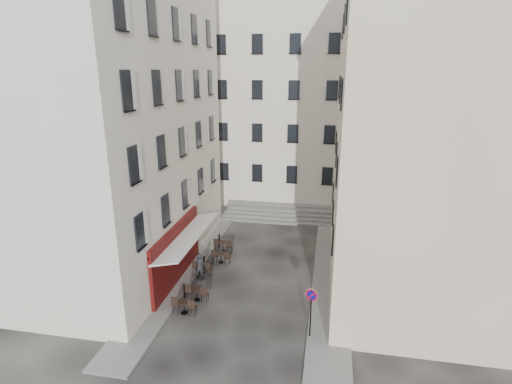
% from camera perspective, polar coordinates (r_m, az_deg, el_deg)
% --- Properties ---
extents(ground, '(90.00, 90.00, 0.00)m').
position_cam_1_polar(ground, '(22.88, -1.30, -14.70)').
color(ground, black).
rests_on(ground, ground).
extents(sidewalk_left, '(2.00, 22.00, 0.12)m').
position_cam_1_polar(sidewalk_left, '(27.33, -8.93, -9.17)').
color(sidewalk_left, slate).
rests_on(sidewalk_left, ground).
extents(sidewalk_right, '(2.00, 18.00, 0.12)m').
position_cam_1_polar(sidewalk_right, '(25.07, 10.50, -11.80)').
color(sidewalk_right, slate).
rests_on(sidewalk_right, ground).
extents(building_left, '(12.20, 16.20, 20.60)m').
position_cam_1_polar(building_left, '(26.46, -23.37, 11.95)').
color(building_left, beige).
rests_on(building_left, ground).
extents(building_right, '(12.20, 14.20, 18.60)m').
position_cam_1_polar(building_right, '(23.58, 26.67, 8.62)').
color(building_right, '#C2AF90').
rests_on(building_right, ground).
extents(building_back, '(18.20, 10.20, 18.60)m').
position_cam_1_polar(building_back, '(38.46, 3.08, 12.96)').
color(building_back, beige).
rests_on(building_back, ground).
extents(cafe_storefront, '(1.74, 7.30, 3.50)m').
position_cam_1_polar(cafe_storefront, '(23.97, -11.08, -8.37)').
color(cafe_storefront, '#440A09').
rests_on(cafe_storefront, ground).
extents(stone_steps, '(9.00, 3.15, 0.80)m').
position_cam_1_polar(stone_steps, '(33.92, 3.07, -3.04)').
color(stone_steps, '#605D5B').
rests_on(stone_steps, ground).
extents(bollard_near, '(0.12, 0.12, 0.98)m').
position_cam_1_polar(bollard_near, '(22.60, -10.18, -13.86)').
color(bollard_near, black).
rests_on(bollard_near, ground).
extents(bollard_mid, '(0.12, 0.12, 0.98)m').
position_cam_1_polar(bollard_mid, '(25.48, -7.41, -9.96)').
color(bollard_mid, black).
rests_on(bollard_mid, ground).
extents(bollard_far, '(0.12, 0.12, 0.98)m').
position_cam_1_polar(bollard_far, '(28.50, -5.25, -6.85)').
color(bollard_far, black).
rests_on(bollard_far, ground).
extents(no_parking_sign, '(0.57, 0.21, 2.57)m').
position_cam_1_polar(no_parking_sign, '(19.05, 7.88, -15.55)').
color(no_parking_sign, black).
rests_on(no_parking_sign, ground).
extents(bistro_table_a, '(1.30, 0.61, 0.91)m').
position_cam_1_polar(bistro_table_a, '(21.59, -10.21, -15.66)').
color(bistro_table_a, black).
rests_on(bistro_table_a, ground).
extents(bistro_table_b, '(1.28, 0.60, 0.90)m').
position_cam_1_polar(bistro_table_b, '(22.53, -8.41, -14.08)').
color(bistro_table_b, black).
rests_on(bistro_table_b, ground).
extents(bistro_table_c, '(1.21, 0.57, 0.85)m').
position_cam_1_polar(bistro_table_c, '(25.13, -7.72, -10.62)').
color(bistro_table_c, black).
rests_on(bistro_table_c, ground).
extents(bistro_table_d, '(1.25, 0.59, 0.88)m').
position_cam_1_polar(bistro_table_d, '(26.29, -5.02, -9.17)').
color(bistro_table_d, black).
rests_on(bistro_table_d, ground).
extents(bistro_table_e, '(1.31, 0.62, 0.92)m').
position_cam_1_polar(bistro_table_e, '(27.78, -4.70, -7.61)').
color(bistro_table_e, black).
rests_on(bistro_table_e, ground).
extents(pedestrian, '(0.61, 0.41, 1.64)m').
position_cam_1_polar(pedestrian, '(24.46, -8.07, -10.43)').
color(pedestrian, '#222328').
rests_on(pedestrian, ground).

